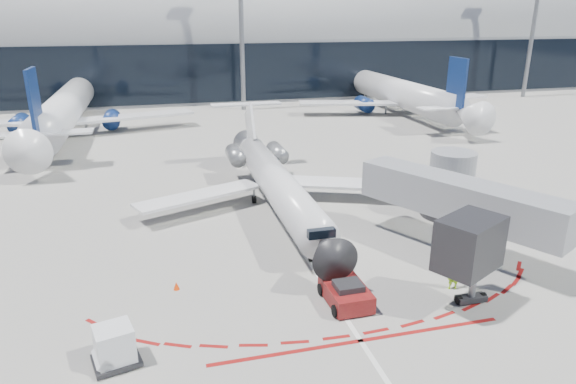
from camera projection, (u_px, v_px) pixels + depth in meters
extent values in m
plane|color=slate|center=(294.00, 239.00, 33.83)|extent=(260.00, 260.00, 0.00)
cube|color=silver|center=(287.00, 227.00, 35.65)|extent=(0.25, 40.00, 0.01)
cube|color=maroon|center=(361.00, 341.00, 23.32)|extent=(14.00, 0.25, 0.01)
cube|color=gray|center=(199.00, 66.00, 91.53)|extent=(150.00, 24.00, 10.00)
cylinder|color=gray|center=(197.00, 37.00, 89.88)|extent=(150.00, 24.00, 24.00)
cube|color=black|center=(206.00, 74.00, 80.53)|extent=(150.00, 0.20, 9.00)
cube|color=gray|center=(459.00, 199.00, 30.66)|extent=(8.22, 12.61, 2.30)
cube|color=black|center=(469.00, 244.00, 24.69)|extent=(3.86, 3.44, 2.60)
cylinder|color=slate|center=(473.00, 282.00, 26.04)|extent=(0.36, 0.36, 2.40)
cube|color=black|center=(471.00, 298.00, 26.37)|extent=(1.60, 0.60, 0.30)
cylinder|color=gray|center=(451.00, 184.00, 37.02)|extent=(3.20, 3.20, 4.80)
cylinder|color=black|center=(448.00, 212.00, 37.73)|extent=(4.00, 4.00, 0.50)
cylinder|color=slate|center=(241.00, 24.00, 74.71)|extent=(0.70, 0.70, 25.00)
cylinder|color=slate|center=(534.00, 22.00, 86.56)|extent=(0.70, 0.70, 25.00)
cylinder|color=silver|center=(278.00, 184.00, 37.73)|extent=(2.47, 20.12, 2.47)
cone|color=black|center=(327.00, 250.00, 27.37)|extent=(2.47, 2.56, 2.47)
cone|color=silver|center=(249.00, 146.00, 48.42)|extent=(2.47, 3.29, 2.47)
cube|color=black|center=(319.00, 230.00, 28.54)|extent=(1.55, 1.28, 0.50)
cube|color=silver|center=(199.00, 195.00, 37.91)|extent=(9.79, 5.81, 0.28)
cube|color=silver|center=(343.00, 183.00, 40.60)|extent=(9.79, 5.81, 0.28)
cube|color=silver|center=(250.00, 126.00, 46.85)|extent=(0.23, 4.29, 4.37)
cube|color=silver|center=(246.00, 104.00, 48.06)|extent=(6.58, 1.46, 0.15)
cylinder|color=slate|center=(235.00, 155.00, 44.55)|extent=(1.37, 3.11, 1.37)
cylinder|color=slate|center=(277.00, 153.00, 45.44)|extent=(1.37, 3.11, 1.37)
cylinder|color=black|center=(311.00, 258.00, 30.67)|extent=(0.20, 0.51, 0.51)
cylinder|color=black|center=(254.00, 199.00, 40.10)|extent=(0.27, 0.59, 0.59)
cylinder|color=black|center=(288.00, 196.00, 40.75)|extent=(0.27, 0.59, 0.59)
cylinder|color=slate|center=(311.00, 254.00, 30.59)|extent=(0.16, 0.16, 1.01)
cube|color=#5A0C10|center=(346.00, 293.00, 26.22)|extent=(2.02, 3.17, 0.88)
cube|color=black|center=(348.00, 286.00, 25.76)|extent=(1.39, 1.20, 0.34)
cylinder|color=slate|center=(331.00, 277.00, 28.25)|extent=(0.14, 2.55, 0.10)
cylinder|color=black|center=(336.00, 311.00, 25.08)|extent=(0.29, 0.63, 0.63)
cylinder|color=black|center=(371.00, 305.00, 25.56)|extent=(0.29, 0.63, 0.63)
cylinder|color=black|center=(321.00, 289.00, 27.04)|extent=(0.29, 0.63, 0.63)
cylinder|color=black|center=(354.00, 285.00, 27.52)|extent=(0.29, 0.63, 0.63)
imported|color=#A2EB18|center=(454.00, 273.00, 27.45)|extent=(0.69, 0.48, 1.82)
cube|color=black|center=(117.00, 360.00, 21.75)|extent=(2.23, 2.03, 0.21)
cube|color=silver|center=(114.00, 343.00, 21.47)|extent=(1.82, 1.75, 1.51)
cylinder|color=black|center=(101.00, 376.00, 20.92)|extent=(0.14, 0.21, 0.19)
cylinder|color=black|center=(138.00, 364.00, 21.61)|extent=(0.14, 0.21, 0.19)
cylinder|color=black|center=(96.00, 359.00, 21.94)|extent=(0.14, 0.21, 0.19)
cylinder|color=black|center=(132.00, 349.00, 22.63)|extent=(0.14, 0.21, 0.19)
cone|color=#F33A05|center=(176.00, 286.00, 27.57)|extent=(0.33, 0.33, 0.46)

